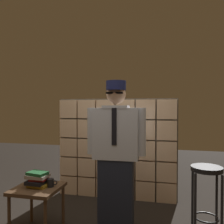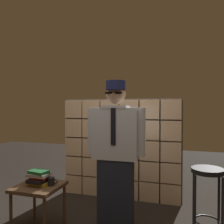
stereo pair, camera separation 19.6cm
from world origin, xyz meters
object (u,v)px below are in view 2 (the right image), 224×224
at_px(bar_stool, 207,188).
at_px(coffee_mug, 51,181).
at_px(book_stack, 39,178).
at_px(standing_person, 116,153).
at_px(side_table, 39,191).

distance_m(bar_stool, coffee_mug, 1.77).
height_order(bar_stool, coffee_mug, bar_stool).
xyz_separation_m(bar_stool, book_stack, (-1.91, -0.29, 0.02)).
bearing_deg(book_stack, standing_person, 16.80).
xyz_separation_m(book_stack, coffee_mug, (0.15, 0.03, -0.04)).
bearing_deg(standing_person, bar_stool, -0.41).
distance_m(side_table, book_stack, 0.16).
xyz_separation_m(standing_person, book_stack, (-0.88, -0.27, -0.30)).
distance_m(standing_person, bar_stool, 1.07).
bearing_deg(book_stack, coffee_mug, 11.77).
distance_m(standing_person, book_stack, 0.97).
xyz_separation_m(bar_stool, side_table, (-1.91, -0.29, -0.14)).
height_order(standing_person, book_stack, standing_person).
distance_m(bar_stool, side_table, 1.93).
bearing_deg(side_table, coffee_mug, 13.11).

